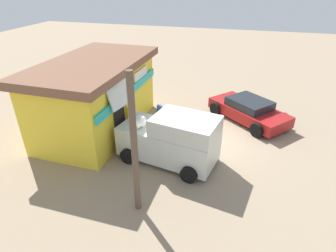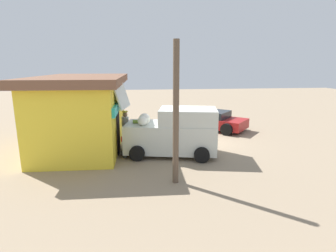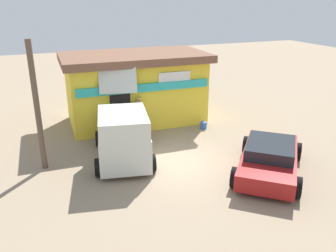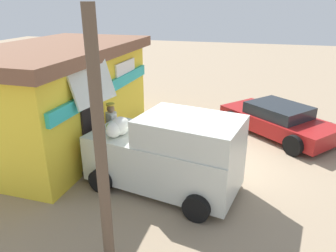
{
  "view_description": "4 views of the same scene",
  "coord_description": "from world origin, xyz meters",
  "px_view_note": "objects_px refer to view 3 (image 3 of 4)",
  "views": [
    {
      "loc": [
        -11.17,
        -1.4,
        6.74
      ],
      "look_at": [
        -0.66,
        1.49,
        0.8
      ],
      "focal_mm": 29.99,
      "sensor_mm": 36.0,
      "label": 1
    },
    {
      "loc": [
        -13.19,
        2.57,
        3.86
      ],
      "look_at": [
        -0.5,
        1.08,
        0.94
      ],
      "focal_mm": 28.68,
      "sensor_mm": 36.0,
      "label": 2
    },
    {
      "loc": [
        -4.87,
        -10.96,
        5.91
      ],
      "look_at": [
        0.04,
        1.51,
        0.9
      ],
      "focal_mm": 37.25,
      "sensor_mm": 36.0,
      "label": 3
    },
    {
      "loc": [
        -9.03,
        -0.9,
        4.63
      ],
      "look_at": [
        0.34,
        1.63,
        0.79
      ],
      "focal_mm": 33.95,
      "sensor_mm": 36.0,
      "label": 4
    }
  ],
  "objects_px": {
    "delivery_van": "(122,134)",
    "vendor_standing": "(139,114)",
    "storefront_bar": "(135,87)",
    "unloaded_banana_pile": "(119,126)",
    "parked_sedan": "(269,158)",
    "paint_bucket": "(204,125)",
    "customer_bending": "(111,124)"
  },
  "relations": [
    {
      "from": "vendor_standing",
      "to": "paint_bucket",
      "type": "relative_size",
      "value": 5.46
    },
    {
      "from": "delivery_van",
      "to": "parked_sedan",
      "type": "relative_size",
      "value": 1.04
    },
    {
      "from": "storefront_bar",
      "to": "vendor_standing",
      "type": "distance_m",
      "value": 2.12
    },
    {
      "from": "customer_bending",
      "to": "paint_bucket",
      "type": "distance_m",
      "value": 4.43
    },
    {
      "from": "unloaded_banana_pile",
      "to": "paint_bucket",
      "type": "xyz_separation_m",
      "value": [
        3.78,
        -1.19,
        -0.05
      ]
    },
    {
      "from": "delivery_van",
      "to": "customer_bending",
      "type": "bearing_deg",
      "value": 90.51
    },
    {
      "from": "paint_bucket",
      "to": "storefront_bar",
      "type": "bearing_deg",
      "value": 139.36
    },
    {
      "from": "storefront_bar",
      "to": "parked_sedan",
      "type": "relative_size",
      "value": 1.6
    },
    {
      "from": "delivery_van",
      "to": "paint_bucket",
      "type": "bearing_deg",
      "value": 22.5
    },
    {
      "from": "delivery_van",
      "to": "paint_bucket",
      "type": "xyz_separation_m",
      "value": [
        4.37,
        1.81,
        -0.86
      ]
    },
    {
      "from": "vendor_standing",
      "to": "unloaded_banana_pile",
      "type": "bearing_deg",
      "value": 128.31
    },
    {
      "from": "storefront_bar",
      "to": "unloaded_banana_pile",
      "type": "distance_m",
      "value": 2.18
    },
    {
      "from": "vendor_standing",
      "to": "unloaded_banana_pile",
      "type": "relative_size",
      "value": 1.88
    },
    {
      "from": "parked_sedan",
      "to": "storefront_bar",
      "type": "bearing_deg",
      "value": 111.76
    },
    {
      "from": "storefront_bar",
      "to": "delivery_van",
      "type": "bearing_deg",
      "value": -113.04
    },
    {
      "from": "vendor_standing",
      "to": "customer_bending",
      "type": "bearing_deg",
      "value": -172.75
    },
    {
      "from": "paint_bucket",
      "to": "parked_sedan",
      "type": "bearing_deg",
      "value": -88.03
    },
    {
      "from": "vendor_standing",
      "to": "delivery_van",
      "type": "bearing_deg",
      "value": -121.04
    },
    {
      "from": "delivery_van",
      "to": "vendor_standing",
      "type": "distance_m",
      "value": 2.48
    },
    {
      "from": "storefront_bar",
      "to": "paint_bucket",
      "type": "bearing_deg",
      "value": -40.64
    },
    {
      "from": "parked_sedan",
      "to": "vendor_standing",
      "type": "height_order",
      "value": "vendor_standing"
    },
    {
      "from": "unloaded_banana_pile",
      "to": "paint_bucket",
      "type": "height_order",
      "value": "unloaded_banana_pile"
    },
    {
      "from": "delivery_van",
      "to": "vendor_standing",
      "type": "xyz_separation_m",
      "value": [
        1.28,
        2.12,
        0.0
      ]
    },
    {
      "from": "storefront_bar",
      "to": "vendor_standing",
      "type": "bearing_deg",
      "value": -103.12
    },
    {
      "from": "storefront_bar",
      "to": "delivery_van",
      "type": "relative_size",
      "value": 1.54
    },
    {
      "from": "unloaded_banana_pile",
      "to": "paint_bucket",
      "type": "bearing_deg",
      "value": -17.42
    },
    {
      "from": "storefront_bar",
      "to": "customer_bending",
      "type": "distance_m",
      "value": 2.9
    },
    {
      "from": "storefront_bar",
      "to": "customer_bending",
      "type": "bearing_deg",
      "value": -129.62
    },
    {
      "from": "vendor_standing",
      "to": "unloaded_banana_pile",
      "type": "distance_m",
      "value": 1.37
    },
    {
      "from": "delivery_van",
      "to": "paint_bucket",
      "type": "height_order",
      "value": "delivery_van"
    },
    {
      "from": "customer_bending",
      "to": "vendor_standing",
      "type": "bearing_deg",
      "value": 7.25
    },
    {
      "from": "parked_sedan",
      "to": "customer_bending",
      "type": "xyz_separation_m",
      "value": [
        -4.55,
        4.9,
        0.22
      ]
    }
  ]
}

